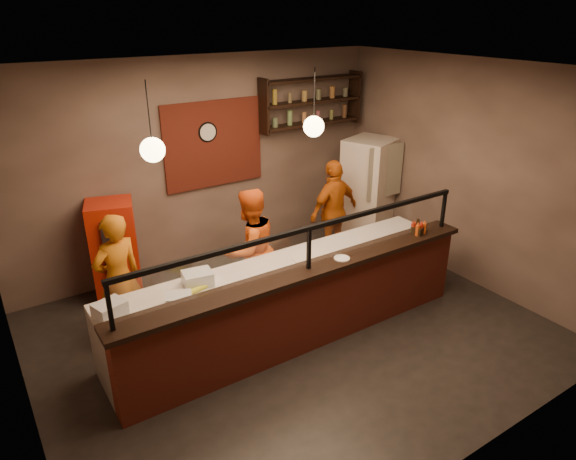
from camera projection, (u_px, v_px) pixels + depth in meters
floor at (293, 333)px, 6.51m from camera, size 6.00×6.00×0.00m
ceiling at (295, 71)px, 5.23m from camera, size 6.00×6.00×0.00m
wall_back at (202, 165)px, 7.79m from camera, size 6.00×0.00×6.00m
wall_left at (2, 289)px, 4.36m from camera, size 0.00×5.00×5.00m
wall_right at (466, 173)px, 7.39m from camera, size 0.00×5.00×5.00m
wall_front at (475, 318)px, 3.96m from camera, size 6.00×0.00×6.00m
brick_patch at (214, 144)px, 7.74m from camera, size 1.60×0.04×1.30m
service_counter at (308, 310)px, 6.08m from camera, size 4.60×0.25×1.00m
counter_ledge at (308, 271)px, 5.87m from camera, size 4.70×0.37×0.06m
worktop_cabinet at (285, 297)px, 6.49m from camera, size 4.60×0.75×0.85m
worktop at (285, 266)px, 6.31m from camera, size 4.60×0.75×0.05m
sneeze_guard at (309, 244)px, 5.73m from camera, size 4.50×0.05×0.52m
wall_shelving at (311, 101)px, 8.29m from camera, size 1.84×0.28×0.85m
wall_clock at (207, 132)px, 7.61m from camera, size 0.30×0.04×0.30m
pendant_left at (153, 150)px, 4.89m from camera, size 0.24×0.24×0.77m
pendant_right at (314, 126)px, 5.85m from camera, size 0.24×0.24×0.77m
cook_left at (118, 279)px, 6.12m from camera, size 0.68×0.53×1.65m
cook_mid at (250, 250)px, 6.79m from camera, size 0.93×0.79×1.69m
cook_right at (334, 211)px, 8.13m from camera, size 1.02×0.54×1.66m
fridge at (368, 193)px, 8.68m from camera, size 0.96×0.93×1.84m
red_cooler at (115, 250)px, 7.10m from camera, size 0.74×0.70×1.42m
pizza_dough at (313, 257)px, 6.47m from camera, size 0.65×0.65×0.01m
prep_tub_a at (110, 309)px, 5.23m from camera, size 0.35×0.31×0.15m
prep_tub_b at (198, 278)px, 5.80m from camera, size 0.36×0.31×0.16m
prep_tub_c at (179, 300)px, 5.40m from camera, size 0.33×0.29×0.13m
rolling_pin at (198, 289)px, 5.69m from camera, size 0.34×0.12×0.06m
condiment_caddy at (418, 230)px, 6.75m from camera, size 0.22×0.19×0.10m
pepper_mill at (417, 226)px, 6.73m from camera, size 0.05×0.05×0.20m
small_plate at (342, 258)px, 6.08m from camera, size 0.20×0.20×0.01m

